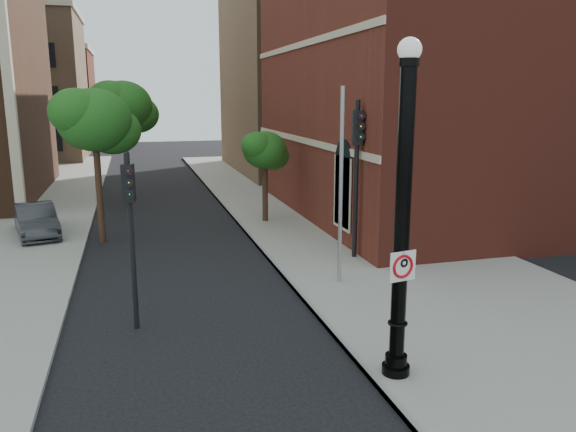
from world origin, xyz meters
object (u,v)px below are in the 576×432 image
object	(u,v)px
parked_car	(36,221)
traffic_signal_left	(130,212)
lamppost	(402,232)
traffic_signal_right	(357,154)
no_parking_sign	(403,266)

from	to	relation	value
parked_car	traffic_signal_left	xyz separation A→B (m)	(3.62, -10.10, 2.16)
lamppost	traffic_signal_left	bearing A→B (deg)	141.31
parked_car	traffic_signal_left	bearing A→B (deg)	-84.00
parked_car	lamppost	bearing A→B (deg)	-72.58
traffic_signal_right	parked_car	bearing A→B (deg)	163.72
lamppost	traffic_signal_left	size ratio (longest dim) A/B	1.53
traffic_signal_left	traffic_signal_right	bearing A→B (deg)	41.02
traffic_signal_left	traffic_signal_right	xyz separation A→B (m)	(7.09, 3.88, 0.74)
lamppost	traffic_signal_right	distance (m)	8.08
lamppost	parked_car	xyz separation A→B (m)	(-8.42, 13.94, -2.30)
no_parking_sign	traffic_signal_right	bearing A→B (deg)	62.91
lamppost	traffic_signal_right	world-z (taller)	lamppost
lamppost	parked_car	distance (m)	16.45
no_parking_sign	lamppost	bearing A→B (deg)	69.05
parked_car	traffic_signal_right	bearing A→B (deg)	-43.85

